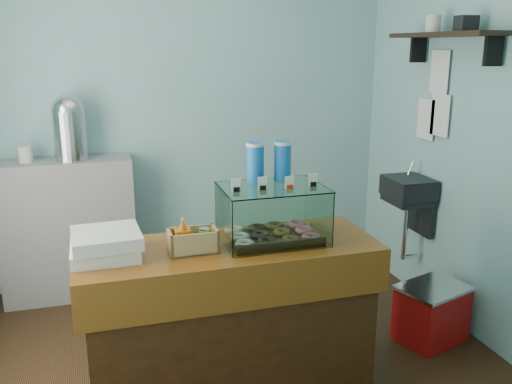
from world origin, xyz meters
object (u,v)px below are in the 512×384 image
object	(u,v)px
counter	(230,320)
display_case	(271,208)
coffee_urn	(69,126)
red_cooler	(431,313)

from	to	relation	value
counter	display_case	world-z (taller)	display_case
counter	coffee_urn	bearing A→B (deg)	117.84
display_case	red_cooler	distance (m)	1.47
coffee_urn	counter	bearing A→B (deg)	-62.16
coffee_urn	red_cooler	xyz separation A→B (m)	(2.26, -1.38, -1.16)
red_cooler	display_case	bearing A→B (deg)	169.31
display_case	counter	bearing A→B (deg)	-168.66
counter	display_case	xyz separation A→B (m)	(0.25, 0.05, 0.62)
display_case	coffee_urn	bearing A→B (deg)	125.55
counter	coffee_urn	distance (m)	1.99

